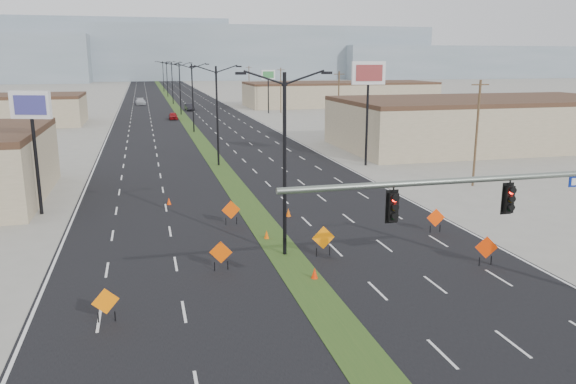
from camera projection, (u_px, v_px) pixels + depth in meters
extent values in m
plane|color=gray|center=(366.00, 365.00, 20.02)|extent=(600.00, 600.00, 0.00)
cube|color=black|center=(180.00, 113.00, 114.27)|extent=(25.00, 400.00, 0.02)
cube|color=#284A1A|center=(180.00, 113.00, 114.27)|extent=(2.00, 400.00, 0.04)
cube|color=tan|center=(484.00, 124.00, 70.03)|extent=(36.00, 18.00, 5.50)
cube|color=tan|center=(340.00, 95.00, 132.32)|extent=(44.00, 16.00, 5.00)
cube|color=gray|center=(228.00, 53.00, 309.23)|extent=(220.00, 50.00, 28.00)
cube|color=gray|center=(464.00, 62.00, 334.84)|extent=(160.00, 50.00, 18.00)
cube|color=gray|center=(97.00, 49.00, 310.67)|extent=(140.00, 50.00, 32.00)
cylinder|color=slate|center=(477.00, 179.00, 21.76)|extent=(16.00, 0.24, 0.24)
cube|color=black|center=(393.00, 207.00, 21.12)|extent=(0.50, 0.28, 1.30)
sphere|color=#FF0C05|center=(395.00, 199.00, 20.89)|extent=(0.22, 0.22, 0.22)
cube|color=black|center=(509.00, 199.00, 22.33)|extent=(0.50, 0.28, 1.30)
sphere|color=#FF0C05|center=(512.00, 191.00, 22.10)|extent=(0.22, 0.22, 0.22)
cylinder|color=black|center=(285.00, 167.00, 30.18)|extent=(0.20, 0.20, 10.00)
cube|color=black|center=(241.00, 73.00, 28.48)|extent=(0.55, 0.24, 0.14)
cube|color=black|center=(327.00, 73.00, 29.60)|extent=(0.55, 0.24, 0.14)
cylinder|color=black|center=(217.00, 117.00, 56.57)|extent=(0.20, 0.20, 10.00)
cube|color=black|center=(192.00, 67.00, 54.87)|extent=(0.55, 0.24, 0.14)
cube|color=black|center=(239.00, 66.00, 55.99)|extent=(0.55, 0.24, 0.14)
cylinder|color=black|center=(193.00, 98.00, 82.96)|extent=(0.20, 0.20, 10.00)
cube|color=black|center=(175.00, 64.00, 81.26)|extent=(0.55, 0.24, 0.14)
cube|color=black|center=(207.00, 64.00, 82.38)|extent=(0.55, 0.24, 0.14)
cylinder|color=black|center=(180.00, 89.00, 109.35)|extent=(0.20, 0.20, 10.00)
cube|color=black|center=(167.00, 63.00, 107.65)|extent=(0.55, 0.24, 0.14)
cube|color=black|center=(191.00, 63.00, 108.77)|extent=(0.55, 0.24, 0.14)
cylinder|color=black|center=(172.00, 83.00, 135.74)|extent=(0.20, 0.20, 10.00)
cube|color=black|center=(162.00, 62.00, 134.04)|extent=(0.55, 0.24, 0.14)
cube|color=black|center=(181.00, 62.00, 135.16)|extent=(0.55, 0.24, 0.14)
cylinder|color=black|center=(167.00, 79.00, 162.13)|extent=(0.20, 0.20, 10.00)
cube|color=black|center=(158.00, 62.00, 160.43)|extent=(0.55, 0.24, 0.14)
cube|color=black|center=(174.00, 62.00, 161.55)|extent=(0.55, 0.24, 0.14)
cylinder|color=black|center=(163.00, 77.00, 188.52)|extent=(0.20, 0.20, 10.00)
cube|color=black|center=(156.00, 61.00, 186.82)|extent=(0.55, 0.24, 0.14)
cube|color=black|center=(170.00, 61.00, 187.94)|extent=(0.55, 0.24, 0.14)
cylinder|color=#4C3823|center=(477.00, 134.00, 47.39)|extent=(0.20, 0.20, 9.00)
cube|color=#4C3823|center=(480.00, 85.00, 46.45)|extent=(1.60, 0.10, 0.10)
cylinder|color=#4C3823|center=(339.00, 103.00, 80.38)|extent=(0.20, 0.20, 9.00)
cube|color=#4C3823|center=(339.00, 74.00, 79.43)|extent=(1.60, 0.10, 0.10)
cylinder|color=#4C3823|center=(281.00, 91.00, 113.36)|extent=(0.20, 0.20, 9.00)
cube|color=#4C3823|center=(281.00, 70.00, 112.42)|extent=(1.60, 0.10, 0.10)
cylinder|color=#4C3823|center=(249.00, 84.00, 146.35)|extent=(0.20, 0.20, 9.00)
cube|color=#4C3823|center=(249.00, 67.00, 145.41)|extent=(1.60, 0.10, 0.10)
imported|color=maroon|center=(173.00, 116.00, 101.65)|extent=(1.53, 3.78, 1.28)
imported|color=black|center=(189.00, 107.00, 119.24)|extent=(1.88, 4.53, 1.46)
imported|color=#B1B4BB|center=(141.00, 102.00, 134.41)|extent=(2.55, 5.52, 1.56)
cube|color=orange|center=(106.00, 301.00, 23.07)|extent=(1.10, 0.37, 1.13)
cylinder|color=black|center=(98.00, 318.00, 23.16)|extent=(0.05, 0.05, 0.47)
cylinder|color=black|center=(115.00, 316.00, 23.31)|extent=(0.05, 0.05, 0.47)
cube|color=#F05005|center=(221.00, 252.00, 28.79)|extent=(1.15, 0.35, 1.19)
cylinder|color=black|center=(214.00, 266.00, 28.88)|extent=(0.05, 0.05, 0.49)
cylinder|color=black|center=(228.00, 265.00, 29.05)|extent=(0.05, 0.05, 0.49)
cube|color=#EB4904|center=(231.00, 210.00, 36.78)|extent=(1.23, 0.07, 1.23)
cylinder|color=black|center=(226.00, 221.00, 36.87)|extent=(0.05, 0.05, 0.51)
cylinder|color=black|center=(237.00, 221.00, 37.04)|extent=(0.05, 0.05, 0.51)
cube|color=orange|center=(323.00, 238.00, 30.84)|extent=(1.31, 0.06, 1.31)
cylinder|color=black|center=(317.00, 252.00, 30.94)|extent=(0.05, 0.05, 0.54)
cylinder|color=black|center=(330.00, 251.00, 31.12)|extent=(0.05, 0.05, 0.54)
cube|color=red|center=(486.00, 247.00, 29.48)|extent=(1.18, 0.36, 1.21)
cylinder|color=black|center=(479.00, 262.00, 29.57)|extent=(0.05, 0.05, 0.50)
cylinder|color=black|center=(491.00, 260.00, 29.74)|extent=(0.05, 0.05, 0.50)
cube|color=#FF4005|center=(436.00, 218.00, 35.15)|extent=(1.17, 0.17, 1.17)
cylinder|color=black|center=(430.00, 229.00, 35.23)|extent=(0.05, 0.05, 0.49)
cylinder|color=black|center=(440.00, 228.00, 35.40)|extent=(0.05, 0.05, 0.49)
cone|color=#E55404|center=(267.00, 235.00, 34.01)|extent=(0.40, 0.40, 0.55)
cone|color=red|center=(315.00, 273.00, 27.80)|extent=(0.43, 0.43, 0.60)
cone|color=#EA5404|center=(288.00, 213.00, 38.88)|extent=(0.41, 0.41, 0.58)
cone|color=#E43804|center=(169.00, 201.00, 42.06)|extent=(0.44, 0.44, 0.55)
cylinder|color=black|center=(37.00, 165.00, 38.81)|extent=(0.24, 0.24, 7.09)
cube|color=white|center=(30.00, 105.00, 37.86)|extent=(2.76, 1.25, 1.87)
cube|color=#3A3888|center=(30.00, 105.00, 37.67)|extent=(2.13, 0.78, 1.31)
cylinder|color=black|center=(367.00, 123.00, 56.85)|extent=(0.24, 0.24, 8.64)
cube|color=white|center=(369.00, 73.00, 55.70)|extent=(3.43, 0.61, 2.27)
cube|color=maroon|center=(369.00, 73.00, 55.51)|extent=(2.73, 0.26, 1.59)
cylinder|color=black|center=(268.00, 96.00, 112.75)|extent=(0.24, 0.24, 7.11)
cube|color=white|center=(268.00, 75.00, 111.80)|extent=(2.82, 0.50, 1.87)
cube|color=#348340|center=(268.00, 75.00, 111.61)|extent=(2.24, 0.17, 1.31)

